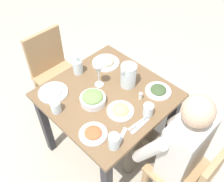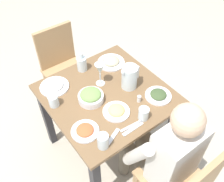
# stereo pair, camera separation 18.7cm
# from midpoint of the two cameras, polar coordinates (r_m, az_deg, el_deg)

# --- Properties ---
(ground_plane) EXTENTS (8.00, 8.00, 0.00)m
(ground_plane) POSITION_cam_midpoint_polar(r_m,az_deg,el_deg) (2.54, 1.24, -12.41)
(ground_plane) COLOR #B7AD99
(dining_table) EXTENTS (0.87, 0.87, 0.76)m
(dining_table) POSITION_cam_midpoint_polar(r_m,az_deg,el_deg) (2.03, 1.51, -3.27)
(dining_table) COLOR brown
(dining_table) RESTS_ON ground_plane
(chair_far) EXTENTS (0.40, 0.40, 0.88)m
(chair_far) POSITION_cam_midpoint_polar(r_m,az_deg,el_deg) (2.59, -8.86, 5.62)
(chair_far) COLOR tan
(chair_far) RESTS_ON ground_plane
(diner_near) EXTENTS (0.48, 0.53, 1.17)m
(diner_near) POSITION_cam_midpoint_polar(r_m,az_deg,el_deg) (1.82, 14.38, -12.89)
(diner_near) COLOR silver
(diner_near) RESTS_ON ground_plane
(water_pitcher) EXTENTS (0.16, 0.12, 0.19)m
(water_pitcher) POSITION_cam_midpoint_polar(r_m,az_deg,el_deg) (1.93, 6.70, 2.96)
(water_pitcher) COLOR silver
(water_pitcher) RESTS_ON dining_table
(salad_bowl) EXTENTS (0.19, 0.19, 0.09)m
(salad_bowl) POSITION_cam_midpoint_polar(r_m,az_deg,el_deg) (1.85, -1.86, -1.34)
(salad_bowl) COLOR white
(salad_bowl) RESTS_ON dining_table
(plate_beans) EXTENTS (0.23, 0.23, 0.05)m
(plate_beans) POSITION_cam_midpoint_polar(r_m,az_deg,el_deg) (2.17, 2.26, 6.45)
(plate_beans) COLOR white
(plate_beans) RESTS_ON dining_table
(plate_rice_curry) EXTENTS (0.19, 0.19, 0.04)m
(plate_rice_curry) POSITION_cam_midpoint_polar(r_m,az_deg,el_deg) (1.70, -2.85, -8.95)
(plate_rice_curry) COLOR white
(plate_rice_curry) RESTS_ON dining_table
(plate_fries) EXTENTS (0.19, 0.19, 0.05)m
(plate_fries) POSITION_cam_midpoint_polar(r_m,az_deg,el_deg) (1.80, 3.95, -4.55)
(plate_fries) COLOR white
(plate_fries) RESTS_ON dining_table
(plate_yoghurt) EXTENTS (0.22, 0.22, 0.05)m
(plate_yoghurt) POSITION_cam_midpoint_polar(r_m,az_deg,el_deg) (1.99, -10.09, 1.04)
(plate_yoghurt) COLOR white
(plate_yoghurt) RESTS_ON dining_table
(plate_dolmas) EXTENTS (0.20, 0.20, 0.04)m
(plate_dolmas) POSITION_cam_midpoint_polar(r_m,az_deg,el_deg) (1.95, 12.96, -1.02)
(plate_dolmas) COLOR white
(plate_dolmas) RESTS_ON dining_table
(water_glass_by_pitcher) EXTENTS (0.07, 0.07, 0.09)m
(water_glass_by_pitcher) POSITION_cam_midpoint_polar(r_m,az_deg,el_deg) (1.77, 10.05, -5.13)
(water_glass_by_pitcher) COLOR silver
(water_glass_by_pitcher) RESTS_ON dining_table
(water_glass_center) EXTENTS (0.07, 0.07, 0.09)m
(water_glass_center) POSITION_cam_midpoint_polar(r_m,az_deg,el_deg) (1.85, -10.05, -2.30)
(water_glass_center) COLOR silver
(water_glass_center) RESTS_ON dining_table
(water_glass_near_right) EXTENTS (0.07, 0.07, 0.11)m
(water_glass_near_right) POSITION_cam_midpoint_polar(r_m,az_deg,el_deg) (1.61, 1.36, -11.23)
(water_glass_near_right) COLOR silver
(water_glass_near_right) RESTS_ON dining_table
(wine_glass) EXTENTS (0.08, 0.08, 0.20)m
(wine_glass) POSITION_cam_midpoint_polar(r_m,az_deg,el_deg) (1.91, 0.10, 4.57)
(wine_glass) COLOR silver
(wine_glass) RESTS_ON dining_table
(oil_carafe) EXTENTS (0.08, 0.08, 0.16)m
(oil_carafe) POSITION_cam_midpoint_polar(r_m,az_deg,el_deg) (2.09, -4.09, 5.87)
(oil_carafe) COLOR silver
(oil_carafe) RESTS_ON dining_table
(salt_shaker) EXTENTS (0.03, 0.03, 0.05)m
(salt_shaker) POSITION_cam_midpoint_polar(r_m,az_deg,el_deg) (1.88, 8.87, -1.86)
(salt_shaker) COLOR white
(salt_shaker) RESTS_ON dining_table
(fork_near) EXTENTS (0.17, 0.09, 0.01)m
(fork_near) POSITION_cam_midpoint_polar(r_m,az_deg,el_deg) (1.68, 3.19, -10.62)
(fork_near) COLOR silver
(fork_near) RESTS_ON dining_table
(knife_near) EXTENTS (0.19, 0.04, 0.01)m
(knife_near) POSITION_cam_midpoint_polar(r_m,az_deg,el_deg) (1.75, 7.56, -7.79)
(knife_near) COLOR silver
(knife_near) RESTS_ON dining_table
(fork_far) EXTENTS (0.17, 0.03, 0.01)m
(fork_far) POSITION_cam_midpoint_polar(r_m,az_deg,el_deg) (1.74, 7.78, -8.48)
(fork_far) COLOR silver
(fork_far) RESTS_ON dining_table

